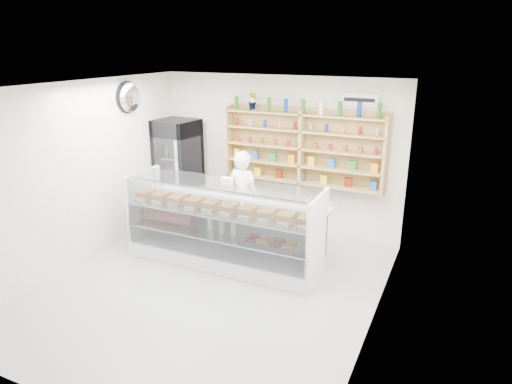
% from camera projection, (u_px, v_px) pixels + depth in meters
% --- Properties ---
extents(room, '(5.00, 5.00, 5.00)m').
position_uv_depth(room, '(207.00, 194.00, 6.06)').
color(room, '#9C9CA0').
rests_on(room, ground).
extents(display_counter, '(3.06, 0.91, 1.33)m').
position_uv_depth(display_counter, '(224.00, 241.00, 7.14)').
color(display_counter, white).
rests_on(display_counter, floor).
extents(shop_worker, '(0.65, 0.48, 1.63)m').
position_uv_depth(shop_worker, '(243.00, 197.00, 7.76)').
color(shop_worker, white).
rests_on(shop_worker, floor).
extents(drinks_cooler, '(0.76, 0.74, 1.97)m').
position_uv_depth(drinks_cooler, '(179.00, 171.00, 8.67)').
color(drinks_cooler, black).
rests_on(drinks_cooler, floor).
extents(wall_shelving, '(2.84, 0.28, 1.33)m').
position_uv_depth(wall_shelving, '(302.00, 148.00, 7.82)').
color(wall_shelving, '#AD8451').
rests_on(wall_shelving, back_wall).
extents(potted_plant, '(0.21, 0.19, 0.31)m').
position_uv_depth(potted_plant, '(253.00, 101.00, 7.96)').
color(potted_plant, '#1E6626').
rests_on(potted_plant, wall_shelving).
extents(security_mirror, '(0.15, 0.50, 0.50)m').
position_uv_depth(security_mirror, '(130.00, 97.00, 7.64)').
color(security_mirror, silver).
rests_on(security_mirror, left_wall).
extents(wall_sign, '(0.62, 0.03, 0.20)m').
position_uv_depth(wall_sign, '(359.00, 100.00, 7.31)').
color(wall_sign, white).
rests_on(wall_sign, back_wall).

